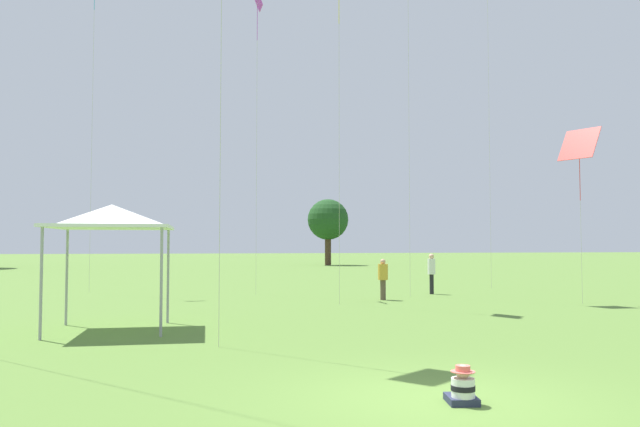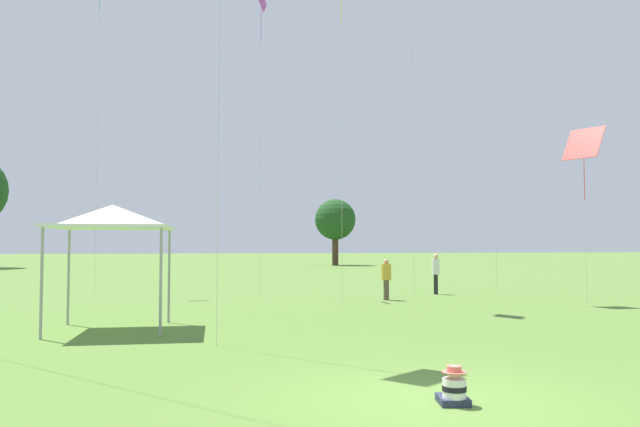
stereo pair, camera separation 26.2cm
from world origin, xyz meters
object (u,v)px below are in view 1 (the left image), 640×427
seated_toddler (463,388)px  canopy_tent (112,217)px  person_standing_0 (432,270)px  distant_tree_0 (328,220)px  person_standing_1 (383,276)px  kite_4 (257,11)px  kite_2 (579,146)px

seated_toddler → canopy_tent: 10.74m
person_standing_0 → distant_tree_0: bearing=115.3°
seated_toddler → distant_tree_0: 58.74m
person_standing_1 → distant_tree_0: size_ratio=0.23×
person_standing_1 → kite_4: (-4.64, 3.80, 11.78)m
person_standing_0 → kite_4: 14.03m
seated_toddler → kite_4: 23.20m
canopy_tent → kite_4: size_ratio=0.24×
person_standing_0 → canopy_tent: (-12.67, -9.29, 1.82)m
canopy_tent → distant_tree_0: (17.17, 48.64, 1.96)m
kite_4 → seated_toddler: bearing=-134.6°
seated_toddler → kite_2: kite_2 is taller
seated_toddler → person_standing_0: size_ratio=0.31×
person_standing_1 → canopy_tent: 12.04m
seated_toddler → person_standing_1: size_ratio=0.35×
person_standing_0 → kite_4: bearing=-159.0°
person_standing_1 → canopy_tent: size_ratio=0.50×
kite_4 → distant_tree_0: bearing=25.8°
person_standing_1 → kite_4: size_ratio=0.12×
seated_toddler → person_standing_0: bearing=79.0°
canopy_tent → kite_4: 15.40m
seated_toddler → canopy_tent: (-5.59, 8.77, 2.69)m
seated_toddler → kite_2: (10.86, 12.68, 5.72)m
kite_4 → distant_tree_0: size_ratio=1.93×
kite_2 → kite_4: kite_4 is taller
person_standing_1 → canopy_tent: canopy_tent is taller
person_standing_0 → distant_tree_0: (4.50, 39.35, 3.79)m
person_standing_1 → distant_tree_0: 42.53m
canopy_tent → kite_2: kite_2 is taller
person_standing_0 → kite_4: (-7.68, 1.47, 11.65)m
kite_2 → kite_4: (-11.46, 6.85, 6.79)m
kite_2 → canopy_tent: bearing=-56.6°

